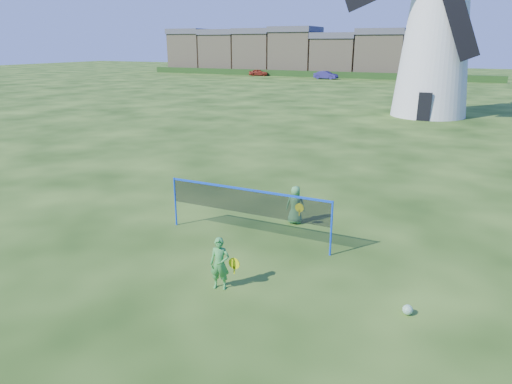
{
  "coord_description": "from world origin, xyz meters",
  "views": [
    {
      "loc": [
        5.44,
        -10.41,
        5.45
      ],
      "look_at": [
        0.2,
        0.5,
        1.5
      ],
      "focal_mm": 31.99,
      "sensor_mm": 36.0,
      "label": 1
    }
  ],
  "objects_px": {
    "car_left": "(258,73)",
    "car_right": "(326,75)",
    "player_boy": "(295,205)",
    "windmill": "(436,37)",
    "play_ball": "(408,310)",
    "player_girl": "(220,264)",
    "badminton_net": "(247,202)"
  },
  "relations": [
    {
      "from": "player_boy",
      "to": "play_ball",
      "type": "bearing_deg",
      "value": 121.94
    },
    {
      "from": "car_left",
      "to": "car_right",
      "type": "relative_size",
      "value": 0.88
    },
    {
      "from": "badminton_net",
      "to": "player_girl",
      "type": "distance_m",
      "value": 2.92
    },
    {
      "from": "player_girl",
      "to": "play_ball",
      "type": "relative_size",
      "value": 5.74
    },
    {
      "from": "player_boy",
      "to": "car_left",
      "type": "distance_m",
      "value": 69.61
    },
    {
      "from": "car_right",
      "to": "car_left",
      "type": "bearing_deg",
      "value": 85.41
    },
    {
      "from": "windmill",
      "to": "car_left",
      "type": "distance_m",
      "value": 49.02
    },
    {
      "from": "windmill",
      "to": "badminton_net",
      "type": "xyz_separation_m",
      "value": [
        -2.09,
        -27.55,
        -4.8
      ]
    },
    {
      "from": "player_boy",
      "to": "car_right",
      "type": "xyz_separation_m",
      "value": [
        -17.76,
        60.07,
        0.02
      ]
    },
    {
      "from": "play_ball",
      "to": "player_boy",
      "type": "bearing_deg",
      "value": 136.41
    },
    {
      "from": "player_girl",
      "to": "player_boy",
      "type": "height_order",
      "value": "player_girl"
    },
    {
      "from": "windmill",
      "to": "play_ball",
      "type": "relative_size",
      "value": 79.89
    },
    {
      "from": "windmill",
      "to": "car_right",
      "type": "height_order",
      "value": "windmill"
    },
    {
      "from": "car_left",
      "to": "car_right",
      "type": "height_order",
      "value": "car_right"
    },
    {
      "from": "badminton_net",
      "to": "car_left",
      "type": "distance_m",
      "value": 70.86
    },
    {
      "from": "windmill",
      "to": "play_ball",
      "type": "distance_m",
      "value": 30.28
    },
    {
      "from": "car_right",
      "to": "play_ball",
      "type": "bearing_deg",
      "value": -155.7
    },
    {
      "from": "play_ball",
      "to": "car_right",
      "type": "relative_size",
      "value": 0.06
    },
    {
      "from": "play_ball",
      "to": "car_right",
      "type": "height_order",
      "value": "car_right"
    },
    {
      "from": "player_girl",
      "to": "play_ball",
      "type": "xyz_separation_m",
      "value": [
        4.11,
        0.76,
        -0.52
      ]
    },
    {
      "from": "play_ball",
      "to": "windmill",
      "type": "bearing_deg",
      "value": 95.24
    },
    {
      "from": "windmill",
      "to": "play_ball",
      "type": "height_order",
      "value": "windmill"
    },
    {
      "from": "player_girl",
      "to": "player_boy",
      "type": "distance_m",
      "value": 4.57
    },
    {
      "from": "car_left",
      "to": "car_right",
      "type": "xyz_separation_m",
      "value": [
        13.09,
        -2.33,
        0.06
      ]
    },
    {
      "from": "player_girl",
      "to": "car_left",
      "type": "xyz_separation_m",
      "value": [
        -30.74,
        66.96,
        -0.06
      ]
    },
    {
      "from": "badminton_net",
      "to": "player_boy",
      "type": "height_order",
      "value": "badminton_net"
    },
    {
      "from": "car_right",
      "to": "badminton_net",
      "type": "bearing_deg",
      "value": -159.18
    },
    {
      "from": "windmill",
      "to": "badminton_net",
      "type": "relative_size",
      "value": 3.48
    },
    {
      "from": "player_boy",
      "to": "play_ball",
      "type": "relative_size",
      "value": 5.55
    },
    {
      "from": "player_girl",
      "to": "badminton_net",
      "type": "bearing_deg",
      "value": 89.69
    },
    {
      "from": "player_girl",
      "to": "play_ball",
      "type": "distance_m",
      "value": 4.21
    },
    {
      "from": "car_left",
      "to": "windmill",
      "type": "bearing_deg",
      "value": -159.13
    }
  ]
}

